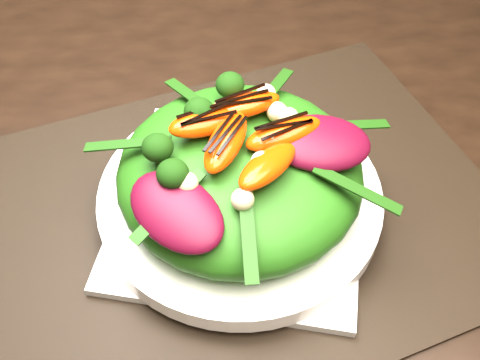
{
  "coord_description": "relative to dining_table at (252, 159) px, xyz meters",
  "views": [
    {
      "loc": [
        -0.04,
        -0.43,
        1.2
      ],
      "look_at": [
        -0.02,
        -0.09,
        0.8
      ],
      "focal_mm": 42.0,
      "sensor_mm": 36.0,
      "label": 1
    }
  ],
  "objects": [
    {
      "name": "broccoli_floret",
      "position": [
        -0.08,
        -0.05,
        0.13
      ],
      "size": [
        0.05,
        0.05,
        0.04
      ],
      "primitive_type": "sphere",
      "rotation": [
        0.0,
        0.0,
        -0.42
      ],
      "color": "#173509",
      "rests_on": "lettuce_mound"
    },
    {
      "name": "salad_bowl",
      "position": [
        -0.02,
        -0.09,
        0.04
      ],
      "size": [
        0.31,
        0.31,
        0.02
      ],
      "primitive_type": "cylinder",
      "rotation": [
        0.0,
        0.0,
        -0.16
      ],
      "color": "white",
      "rests_on": "plate_base"
    },
    {
      "name": "balsamic_drizzle",
      "position": [
        -0.02,
        -0.07,
        0.14
      ],
      "size": [
        0.04,
        0.03,
        0.0
      ],
      "primitive_type": "cube",
      "rotation": [
        0.0,
        0.0,
        0.58
      ],
      "color": "black",
      "rests_on": "orange_segment"
    },
    {
      "name": "dining_table",
      "position": [
        0.0,
        0.0,
        0.0
      ],
      "size": [
        1.6,
        0.9,
        0.75
      ],
      "primitive_type": "cube",
      "color": "black",
      "rests_on": "floor"
    },
    {
      "name": "placemat",
      "position": [
        -0.02,
        -0.09,
        0.02
      ],
      "size": [
        0.6,
        0.53,
        0.0
      ],
      "primitive_type": "cube",
      "rotation": [
        0.0,
        0.0,
        0.32
      ],
      "color": "black",
      "rests_on": "dining_table"
    },
    {
      "name": "lettuce_mound",
      "position": [
        -0.02,
        -0.09,
        0.08
      ],
      "size": [
        0.25,
        0.25,
        0.08
      ],
      "primitive_type": "ellipsoid",
      "rotation": [
        0.0,
        0.0,
        0.12
      ],
      "color": "#265E11",
      "rests_on": "salad_bowl"
    },
    {
      "name": "radicchio_leaf",
      "position": [
        0.05,
        -0.09,
        0.12
      ],
      "size": [
        0.09,
        0.06,
        0.02
      ],
      "primitive_type": "ellipsoid",
      "rotation": [
        0.0,
        0.0,
        -0.01
      ],
      "color": "#460718",
      "rests_on": "lettuce_mound"
    },
    {
      "name": "orange_segment",
      "position": [
        -0.02,
        -0.07,
        0.13
      ],
      "size": [
        0.07,
        0.06,
        0.02
      ],
      "primitive_type": "ellipsoid",
      "rotation": [
        0.0,
        0.0,
        0.58
      ],
      "color": "#FF3404",
      "rests_on": "lettuce_mound"
    },
    {
      "name": "plate_base",
      "position": [
        -0.02,
        -0.09,
        0.03
      ],
      "size": [
        0.29,
        0.29,
        0.01
      ],
      "primitive_type": "cube",
      "rotation": [
        0.0,
        0.0,
        -0.24
      ],
      "color": "silver",
      "rests_on": "placemat"
    },
    {
      "name": "macadamia_nut",
      "position": [
        0.0,
        -0.12,
        0.13
      ],
      "size": [
        0.02,
        0.02,
        0.02
      ],
      "primitive_type": "sphere",
      "rotation": [
        0.0,
        0.0,
        0.18
      ],
      "color": "beige",
      "rests_on": "lettuce_mound"
    }
  ]
}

